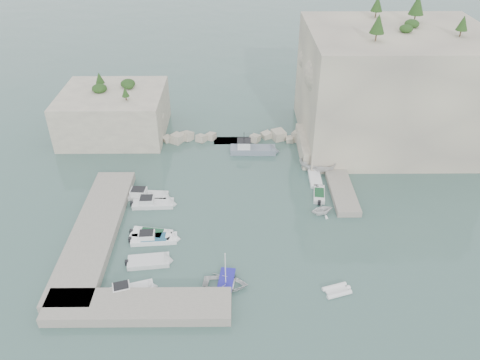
{
  "coord_description": "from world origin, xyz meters",
  "views": [
    {
      "loc": [
        -0.41,
        -43.55,
        35.55
      ],
      "look_at": [
        0.0,
        6.0,
        3.0
      ],
      "focal_mm": 35.0,
      "sensor_mm": 36.0,
      "label": 1
    }
  ],
  "objects_px": {
    "motorboat_d": "(154,241)",
    "inflatable_dinghy": "(337,292)",
    "rowboat": "(226,286)",
    "motorboat_a": "(146,197)",
    "work_boat": "(253,152)",
    "motorboat_b": "(153,206)",
    "tender_east_c": "(315,180)",
    "tender_east_b": "(319,196)",
    "tender_east_a": "(322,214)",
    "motorboat_c": "(152,236)",
    "motorboat_f": "(130,293)",
    "tender_east_d": "(316,171)",
    "motorboat_e": "(149,263)"
  },
  "relations": [
    {
      "from": "motorboat_a",
      "to": "tender_east_b",
      "type": "distance_m",
      "value": 22.76
    },
    {
      "from": "rowboat",
      "to": "tender_east_d",
      "type": "height_order",
      "value": "tender_east_d"
    },
    {
      "from": "tender_east_d",
      "to": "motorboat_a",
      "type": "bearing_deg",
      "value": 126.63
    },
    {
      "from": "rowboat",
      "to": "tender_east_c",
      "type": "height_order",
      "value": "rowboat"
    },
    {
      "from": "motorboat_a",
      "to": "motorboat_f",
      "type": "relative_size",
      "value": 1.19
    },
    {
      "from": "motorboat_b",
      "to": "work_boat",
      "type": "distance_m",
      "value": 18.9
    },
    {
      "from": "rowboat",
      "to": "work_boat",
      "type": "height_order",
      "value": "work_boat"
    },
    {
      "from": "motorboat_b",
      "to": "motorboat_d",
      "type": "bearing_deg",
      "value": -82.86
    },
    {
      "from": "inflatable_dinghy",
      "to": "work_boat",
      "type": "bearing_deg",
      "value": 87.48
    },
    {
      "from": "motorboat_e",
      "to": "tender_east_b",
      "type": "xyz_separation_m",
      "value": [
        20.46,
        12.5,
        0.0
      ]
    },
    {
      "from": "rowboat",
      "to": "motorboat_a",
      "type": "bearing_deg",
      "value": 41.36
    },
    {
      "from": "motorboat_d",
      "to": "tender_east_a",
      "type": "bearing_deg",
      "value": 9.75
    },
    {
      "from": "motorboat_b",
      "to": "inflatable_dinghy",
      "type": "xyz_separation_m",
      "value": [
        20.78,
        -14.9,
        0.0
      ]
    },
    {
      "from": "motorboat_a",
      "to": "motorboat_b",
      "type": "xyz_separation_m",
      "value": [
        1.25,
        -1.82,
        0.0
      ]
    },
    {
      "from": "motorboat_f",
      "to": "work_boat",
      "type": "distance_m",
      "value": 31.4
    },
    {
      "from": "inflatable_dinghy",
      "to": "work_boat",
      "type": "height_order",
      "value": "work_boat"
    },
    {
      "from": "tender_east_a",
      "to": "tender_east_b",
      "type": "relative_size",
      "value": 0.7
    },
    {
      "from": "tender_east_a",
      "to": "tender_east_c",
      "type": "relative_size",
      "value": 0.6
    },
    {
      "from": "motorboat_f",
      "to": "tender_east_d",
      "type": "xyz_separation_m",
      "value": [
        22.27,
        22.89,
        0.0
      ]
    },
    {
      "from": "tender_east_d",
      "to": "work_boat",
      "type": "xyz_separation_m",
      "value": [
        -8.9,
        5.52,
        0.0
      ]
    },
    {
      "from": "motorboat_d",
      "to": "tender_east_c",
      "type": "relative_size",
      "value": 1.18
    },
    {
      "from": "motorboat_a",
      "to": "inflatable_dinghy",
      "type": "distance_m",
      "value": 27.66
    },
    {
      "from": "motorboat_d",
      "to": "motorboat_b",
      "type": "bearing_deg",
      "value": 94.99
    },
    {
      "from": "motorboat_a",
      "to": "tender_east_a",
      "type": "xyz_separation_m",
      "value": [
        22.52,
        -3.68,
        0.0
      ]
    },
    {
      "from": "tender_east_c",
      "to": "tender_east_b",
      "type": "bearing_deg",
      "value": -178.49
    },
    {
      "from": "motorboat_b",
      "to": "motorboat_c",
      "type": "bearing_deg",
      "value": -85.49
    },
    {
      "from": "motorboat_e",
      "to": "motorboat_b",
      "type": "bearing_deg",
      "value": 88.97
    },
    {
      "from": "tender_east_a",
      "to": "motorboat_c",
      "type": "bearing_deg",
      "value": 83.66
    },
    {
      "from": "work_boat",
      "to": "motorboat_b",
      "type": "bearing_deg",
      "value": -132.96
    },
    {
      "from": "motorboat_c",
      "to": "motorboat_f",
      "type": "xyz_separation_m",
      "value": [
        -0.9,
        -8.79,
        0.0
      ]
    },
    {
      "from": "motorboat_b",
      "to": "tender_east_b",
      "type": "height_order",
      "value": "motorboat_b"
    },
    {
      "from": "motorboat_d",
      "to": "motorboat_f",
      "type": "xyz_separation_m",
      "value": [
        -1.32,
        -7.96,
        0.0
      ]
    },
    {
      "from": "motorboat_d",
      "to": "tender_east_d",
      "type": "bearing_deg",
      "value": 31.21
    },
    {
      "from": "tender_east_d",
      "to": "rowboat",
      "type": "bearing_deg",
      "value": 172.01
    },
    {
      "from": "tender_east_b",
      "to": "tender_east_c",
      "type": "relative_size",
      "value": 0.86
    },
    {
      "from": "motorboat_a",
      "to": "motorboat_f",
      "type": "distance_m",
      "value": 16.71
    },
    {
      "from": "inflatable_dinghy",
      "to": "motorboat_d",
      "type": "bearing_deg",
      "value": 140.34
    },
    {
      "from": "work_boat",
      "to": "motorboat_f",
      "type": "bearing_deg",
      "value": -113.98
    },
    {
      "from": "rowboat",
      "to": "tender_east_a",
      "type": "distance_m",
      "value": 16.91
    },
    {
      "from": "motorboat_c",
      "to": "tender_east_c",
      "type": "bearing_deg",
      "value": 39.26
    },
    {
      "from": "motorboat_e",
      "to": "tender_east_d",
      "type": "relative_size",
      "value": 0.95
    },
    {
      "from": "motorboat_a",
      "to": "rowboat",
      "type": "height_order",
      "value": "motorboat_a"
    },
    {
      "from": "motorboat_f",
      "to": "tender_east_d",
      "type": "bearing_deg",
      "value": 29.06
    },
    {
      "from": "motorboat_f",
      "to": "tender_east_b",
      "type": "relative_size",
      "value": 1.27
    },
    {
      "from": "motorboat_e",
      "to": "inflatable_dinghy",
      "type": "height_order",
      "value": "motorboat_e"
    },
    {
      "from": "motorboat_d",
      "to": "inflatable_dinghy",
      "type": "relative_size",
      "value": 1.98
    },
    {
      "from": "tender_east_d",
      "to": "tender_east_b",
      "type": "bearing_deg",
      "value": -163.54
    },
    {
      "from": "motorboat_a",
      "to": "tender_east_a",
      "type": "relative_size",
      "value": 2.18
    },
    {
      "from": "motorboat_d",
      "to": "inflatable_dinghy",
      "type": "distance_m",
      "value": 21.23
    },
    {
      "from": "motorboat_d",
      "to": "motorboat_e",
      "type": "xyz_separation_m",
      "value": [
        -0.07,
        -3.68,
        0.0
      ]
    }
  ]
}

